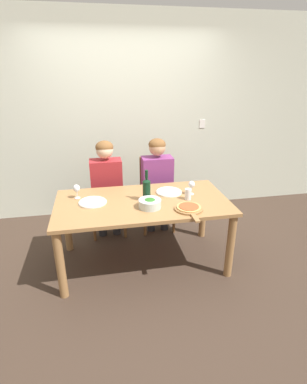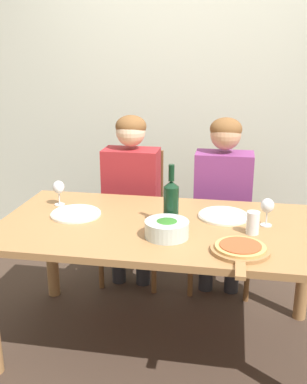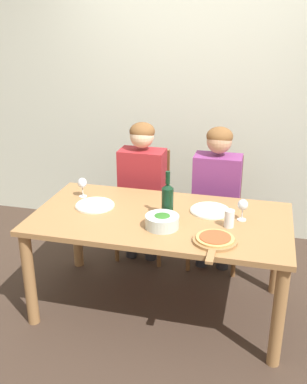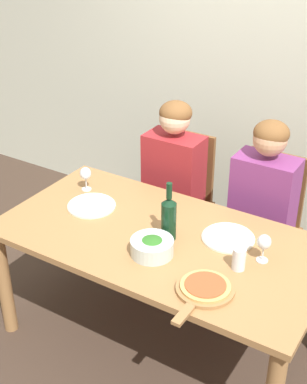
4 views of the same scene
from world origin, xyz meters
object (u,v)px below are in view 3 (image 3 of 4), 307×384
at_px(dinner_plate_left, 95,205).
at_px(pizza_on_board, 215,240).
at_px(wine_glass_right, 243,206).
at_px(person_man, 217,186).
at_px(person_woman, 142,179).
at_px(wine_bottle, 168,199).
at_px(wine_glass_left, 82,184).
at_px(dinner_plate_right, 210,210).
at_px(water_tumbler, 229,219).
at_px(chair_left, 146,200).
at_px(broccoli_bowl, 162,221).
at_px(chair_right, 217,207).

bearing_deg(dinner_plate_left, pizza_on_board, -20.36).
relative_size(pizza_on_board, wine_glass_right, 2.75).
bearing_deg(person_man, dinner_plate_left, -140.90).
bearing_deg(person_woman, wine_bottle, -61.52).
xyz_separation_m(person_man, wine_bottle, (-0.26, -0.70, 0.14)).
height_order(dinner_plate_left, wine_glass_left, wine_glass_left).
height_order(person_woman, wine_glass_right, person_woman).
relative_size(dinner_plate_right, pizza_on_board, 0.68).
bearing_deg(water_tumbler, chair_left, 132.91).
height_order(broccoli_bowl, dinner_plate_left, broccoli_bowl).
bearing_deg(person_woman, person_man, 0.00).
relative_size(wine_glass_left, wine_glass_right, 1.00).
height_order(chair_right, pizza_on_board, chair_right).
height_order(wine_bottle, water_tumbler, wine_bottle).
height_order(person_woman, person_man, same).
height_order(chair_left, person_man, person_man).
height_order(broccoli_bowl, pizza_on_board, broccoli_bowl).
xyz_separation_m(person_woman, dinner_plate_left, (-0.17, -0.65, 0.02)).
height_order(chair_right, wine_glass_left, chair_right).
distance_m(chair_left, pizza_on_board, 1.35).
relative_size(chair_left, wine_bottle, 2.84).
bearing_deg(wine_glass_left, chair_right, 32.77).
xyz_separation_m(chair_left, chair_right, (0.63, 0.00, 0.00)).
xyz_separation_m(person_woman, broccoli_bowl, (0.38, -0.87, 0.05)).
bearing_deg(dinner_plate_left, wine_glass_left, 135.98).
height_order(dinner_plate_right, wine_glass_left, wine_glass_left).
xyz_separation_m(person_woman, pizza_on_board, (0.74, -0.99, 0.02)).
bearing_deg(pizza_on_board, water_tumbler, 75.75).
xyz_separation_m(dinner_plate_left, water_tumbler, (0.97, -0.10, 0.05)).
distance_m(chair_left, broccoli_bowl, 1.09).
height_order(person_woman, water_tumbler, person_woman).
xyz_separation_m(pizza_on_board, wine_glass_left, (-1.07, 0.49, 0.09)).
bearing_deg(chair_left, dinner_plate_left, -102.45).
bearing_deg(dinner_plate_left, wine_glass_right, 1.41).
bearing_deg(water_tumbler, chair_right, 101.05).
relative_size(chair_left, chair_right, 1.00).
xyz_separation_m(dinner_plate_right, pizza_on_board, (0.09, -0.45, 0.01)).
distance_m(chair_right, wine_bottle, 0.93).
relative_size(wine_bottle, wine_glass_right, 2.18).
relative_size(dinner_plate_left, dinner_plate_right, 1.00).
height_order(pizza_on_board, water_tumbler, water_tumbler).
bearing_deg(chair_left, dinner_plate_right, -45.03).
height_order(chair_right, dinner_plate_right, chair_right).
height_order(chair_left, wine_bottle, wine_bottle).
distance_m(chair_right, wine_glass_left, 1.19).
height_order(chair_left, wine_glass_left, chair_left).
distance_m(wine_bottle, broccoli_bowl, 0.19).
bearing_deg(pizza_on_board, broccoli_bowl, 160.91).
relative_size(broccoli_bowl, dinner_plate_right, 0.78).
bearing_deg(chair_right, wine_bottle, -107.50).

